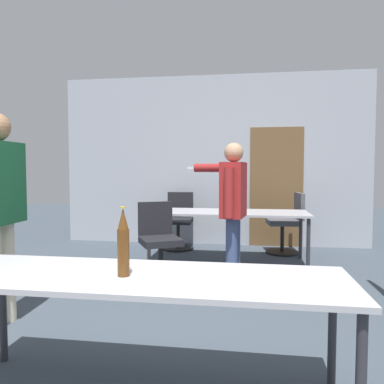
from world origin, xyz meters
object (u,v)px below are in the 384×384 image
object	(u,v)px
person_center_tall	(232,200)
office_chair_mid_tucked	(179,222)
beer_bottle	(123,243)
office_chair_side_rolled	(287,225)
office_chair_near_pushed	(159,243)

from	to	relation	value
person_center_tall	office_chair_mid_tucked	distance (m)	2.22
office_chair_mid_tucked	beer_bottle	world-z (taller)	beer_bottle
person_center_tall	office_chair_side_rolled	bearing A→B (deg)	-15.16
office_chair_near_pushed	office_chair_mid_tucked	world-z (taller)	office_chair_mid_tucked
person_center_tall	office_chair_mid_tucked	size ratio (longest dim) A/B	1.73
person_center_tall	office_chair_near_pushed	world-z (taller)	person_center_tall
office_chair_near_pushed	beer_bottle	bearing A→B (deg)	71.16
office_chair_side_rolled	office_chair_mid_tucked	world-z (taller)	office_chair_side_rolled
person_center_tall	beer_bottle	size ratio (longest dim) A/B	4.18
office_chair_near_pushed	beer_bottle	world-z (taller)	beer_bottle
person_center_tall	beer_bottle	world-z (taller)	person_center_tall
office_chair_near_pushed	beer_bottle	xyz separation A→B (m)	(0.39, -2.48, 0.49)
office_chair_side_rolled	office_chair_mid_tucked	distance (m)	1.77
beer_bottle	office_chair_near_pushed	bearing A→B (deg)	99.02
office_chair_near_pushed	beer_bottle	size ratio (longest dim) A/B	2.36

